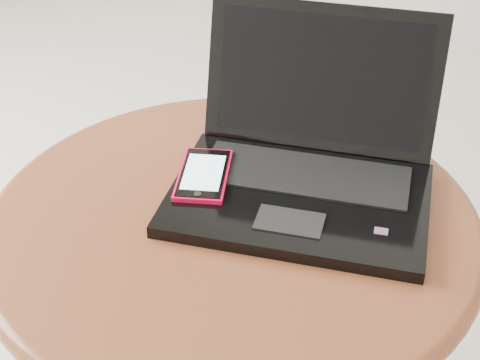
% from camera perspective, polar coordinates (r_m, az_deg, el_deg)
% --- Properties ---
extents(table, '(0.67, 0.67, 0.53)m').
position_cam_1_polar(table, '(1.03, -0.57, -7.54)').
color(table, '#642E11').
rests_on(table, ground).
extents(laptop, '(0.39, 0.36, 0.22)m').
position_cam_1_polar(laptop, '(0.98, 5.23, 1.39)').
color(laptop, black).
rests_on(laptop, table).
extents(phone_black, '(0.11, 0.14, 0.01)m').
position_cam_1_polar(phone_black, '(1.02, -1.96, 0.68)').
color(phone_black, black).
rests_on(phone_black, table).
extents(phone_pink, '(0.11, 0.14, 0.02)m').
position_cam_1_polar(phone_pink, '(0.99, -2.92, 0.29)').
color(phone_pink, '#FA0A38').
rests_on(phone_pink, phone_black).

